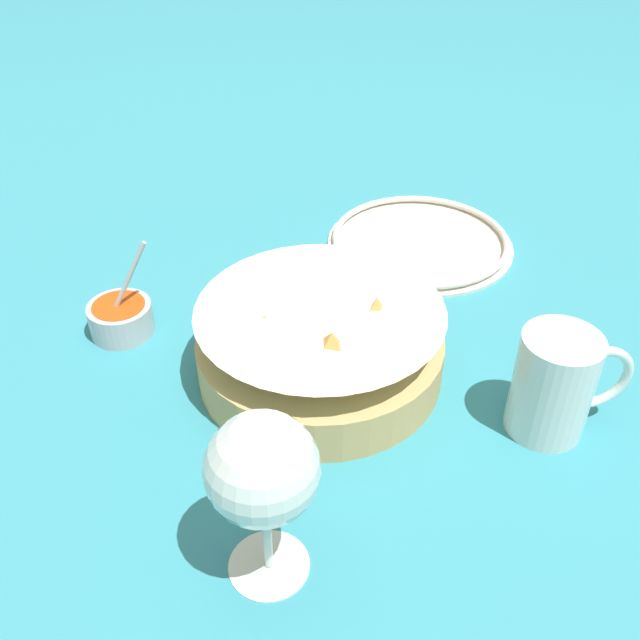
% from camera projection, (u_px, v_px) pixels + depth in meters
% --- Properties ---
extents(ground_plane, '(4.00, 4.00, 0.00)m').
position_uv_depth(ground_plane, '(281.00, 362.00, 0.74)').
color(ground_plane, teal).
extents(food_basket, '(0.24, 0.24, 0.09)m').
position_uv_depth(food_basket, '(321.00, 345.00, 0.71)').
color(food_basket, tan).
rests_on(food_basket, ground_plane).
extents(sauce_cup, '(0.07, 0.07, 0.11)m').
position_uv_depth(sauce_cup, '(121.00, 317.00, 0.77)').
color(sauce_cup, '#B7B7BC').
rests_on(sauce_cup, ground_plane).
extents(wine_glass, '(0.08, 0.08, 0.15)m').
position_uv_depth(wine_glass, '(262.00, 473.00, 0.48)').
color(wine_glass, silver).
rests_on(wine_glass, ground_plane).
extents(beer_mug, '(0.11, 0.07, 0.10)m').
position_uv_depth(beer_mug, '(554.00, 387.00, 0.64)').
color(beer_mug, silver).
rests_on(beer_mug, ground_plane).
extents(side_plate, '(0.24, 0.24, 0.01)m').
position_uv_depth(side_plate, '(420.00, 241.00, 0.92)').
color(side_plate, silver).
rests_on(side_plate, ground_plane).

